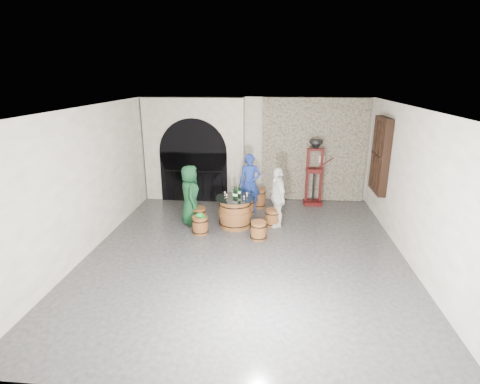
# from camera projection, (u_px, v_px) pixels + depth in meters

# --- Properties ---
(ground) EXTENTS (8.00, 8.00, 0.00)m
(ground) POSITION_uv_depth(u_px,v_px,m) (245.00, 253.00, 8.45)
(ground) COLOR #2A2A2C
(ground) RESTS_ON ground
(wall_back) EXTENTS (8.00, 0.00, 8.00)m
(wall_back) POSITION_uv_depth(u_px,v_px,m) (256.00, 149.00, 11.77)
(wall_back) COLOR silver
(wall_back) RESTS_ON ground
(wall_front) EXTENTS (8.00, 0.00, 8.00)m
(wall_front) POSITION_uv_depth(u_px,v_px,m) (218.00, 285.00, 4.17)
(wall_front) COLOR silver
(wall_front) RESTS_ON ground
(wall_left) EXTENTS (0.00, 8.00, 8.00)m
(wall_left) POSITION_uv_depth(u_px,v_px,m) (88.00, 181.00, 8.28)
(wall_left) COLOR silver
(wall_left) RESTS_ON ground
(wall_right) EXTENTS (0.00, 8.00, 8.00)m
(wall_right) POSITION_uv_depth(u_px,v_px,m) (416.00, 189.00, 7.66)
(wall_right) COLOR silver
(wall_right) RESTS_ON ground
(ceiling) EXTENTS (8.00, 8.00, 0.00)m
(ceiling) POSITION_uv_depth(u_px,v_px,m) (246.00, 108.00, 7.49)
(ceiling) COLOR beige
(ceiling) RESTS_ON wall_back
(stone_facing_panel) EXTENTS (3.20, 0.12, 3.18)m
(stone_facing_panel) POSITION_uv_depth(u_px,v_px,m) (314.00, 150.00, 11.55)
(stone_facing_panel) COLOR #9C947C
(stone_facing_panel) RESTS_ON ground
(arched_opening) EXTENTS (3.10, 0.60, 3.19)m
(arched_opening) POSITION_uv_depth(u_px,v_px,m) (195.00, 150.00, 11.69)
(arched_opening) COLOR silver
(arched_opening) RESTS_ON ground
(shuttered_window) EXTENTS (0.23, 1.10, 2.00)m
(shuttered_window) POSITION_uv_depth(u_px,v_px,m) (380.00, 155.00, 9.89)
(shuttered_window) COLOR black
(shuttered_window) RESTS_ON wall_right
(barrel_table) EXTENTS (1.04, 1.04, 0.80)m
(barrel_table) POSITION_uv_depth(u_px,v_px,m) (235.00, 212.00, 9.81)
(barrel_table) COLOR brown
(barrel_table) RESTS_ON ground
(barrel_stool_left) EXTENTS (0.41, 0.41, 0.45)m
(barrel_stool_left) POSITION_uv_depth(u_px,v_px,m) (199.00, 216.00, 10.03)
(barrel_stool_left) COLOR brown
(barrel_stool_left) RESTS_ON ground
(barrel_stool_far) EXTENTS (0.41, 0.41, 0.45)m
(barrel_stool_far) POSITION_uv_depth(u_px,v_px,m) (247.00, 206.00, 10.76)
(barrel_stool_far) COLOR brown
(barrel_stool_far) RESTS_ON ground
(barrel_stool_right) EXTENTS (0.41, 0.41, 0.45)m
(barrel_stool_right) POSITION_uv_depth(u_px,v_px,m) (273.00, 218.00, 9.90)
(barrel_stool_right) COLOR brown
(barrel_stool_right) RESTS_ON ground
(barrel_stool_near_right) EXTENTS (0.41, 0.41, 0.45)m
(barrel_stool_near_right) POSITION_uv_depth(u_px,v_px,m) (259.00, 230.00, 9.09)
(barrel_stool_near_right) COLOR brown
(barrel_stool_near_right) RESTS_ON ground
(barrel_stool_near_left) EXTENTS (0.41, 0.41, 0.45)m
(barrel_stool_near_left) POSITION_uv_depth(u_px,v_px,m) (200.00, 225.00, 9.40)
(barrel_stool_near_left) COLOR brown
(barrel_stool_near_left) RESTS_ON ground
(green_cap) EXTENTS (0.24, 0.19, 0.11)m
(green_cap) POSITION_uv_depth(u_px,v_px,m) (200.00, 215.00, 9.32)
(green_cap) COLOR #0D952D
(green_cap) RESTS_ON barrel_stool_near_left
(person_green) EXTENTS (0.71, 0.90, 1.60)m
(person_green) POSITION_uv_depth(u_px,v_px,m) (190.00, 195.00, 9.89)
(person_green) COLOR #113F20
(person_green) RESTS_ON ground
(person_blue) EXTENTS (0.64, 0.44, 1.71)m
(person_blue) POSITION_uv_depth(u_px,v_px,m) (250.00, 183.00, 10.76)
(person_blue) COLOR navy
(person_blue) RESTS_ON ground
(person_white) EXTENTS (0.66, 1.00, 1.58)m
(person_white) POSITION_uv_depth(u_px,v_px,m) (277.00, 197.00, 9.74)
(person_white) COLOR white
(person_white) RESTS_ON ground
(wine_bottle_left) EXTENTS (0.08, 0.08, 0.32)m
(wine_bottle_left) POSITION_uv_depth(u_px,v_px,m) (234.00, 193.00, 9.59)
(wine_bottle_left) COLOR black
(wine_bottle_left) RESTS_ON barrel_table
(wine_bottle_center) EXTENTS (0.08, 0.08, 0.32)m
(wine_bottle_center) POSITION_uv_depth(u_px,v_px,m) (236.00, 194.00, 9.57)
(wine_bottle_center) COLOR black
(wine_bottle_center) RESTS_ON barrel_table
(wine_bottle_right) EXTENTS (0.08, 0.08, 0.32)m
(wine_bottle_right) POSITION_uv_depth(u_px,v_px,m) (239.00, 191.00, 9.78)
(wine_bottle_right) COLOR black
(wine_bottle_right) RESTS_ON barrel_table
(tasting_glass_a) EXTENTS (0.05, 0.05, 0.10)m
(tasting_glass_a) POSITION_uv_depth(u_px,v_px,m) (227.00, 196.00, 9.67)
(tasting_glass_a) COLOR #C18125
(tasting_glass_a) RESTS_ON barrel_table
(tasting_glass_b) EXTENTS (0.05, 0.05, 0.10)m
(tasting_glass_b) POSITION_uv_depth(u_px,v_px,m) (247.00, 195.00, 9.77)
(tasting_glass_b) COLOR #C18125
(tasting_glass_b) RESTS_ON barrel_table
(tasting_glass_c) EXTENTS (0.05, 0.05, 0.10)m
(tasting_glass_c) POSITION_uv_depth(u_px,v_px,m) (233.00, 192.00, 9.96)
(tasting_glass_c) COLOR #C18125
(tasting_glass_c) RESTS_ON barrel_table
(tasting_glass_d) EXTENTS (0.05, 0.05, 0.10)m
(tasting_glass_d) POSITION_uv_depth(u_px,v_px,m) (247.00, 194.00, 9.81)
(tasting_glass_d) COLOR #C18125
(tasting_glass_d) RESTS_ON barrel_table
(tasting_glass_e) EXTENTS (0.05, 0.05, 0.10)m
(tasting_glass_e) POSITION_uv_depth(u_px,v_px,m) (244.00, 198.00, 9.53)
(tasting_glass_e) COLOR #C18125
(tasting_glass_e) RESTS_ON barrel_table
(tasting_glass_f) EXTENTS (0.05, 0.05, 0.10)m
(tasting_glass_f) POSITION_uv_depth(u_px,v_px,m) (225.00, 194.00, 9.85)
(tasting_glass_f) COLOR #C18125
(tasting_glass_f) RESTS_ON barrel_table
(side_barrel) EXTENTS (0.44, 0.44, 0.59)m
(side_barrel) POSITION_uv_depth(u_px,v_px,m) (259.00, 198.00, 11.25)
(side_barrel) COLOR brown
(side_barrel) RESTS_ON ground
(corking_press) EXTENTS (0.83, 0.47, 2.00)m
(corking_press) POSITION_uv_depth(u_px,v_px,m) (315.00, 168.00, 11.26)
(corking_press) COLOR #480E0C
(corking_press) RESTS_ON ground
(control_box) EXTENTS (0.18, 0.10, 0.22)m
(control_box) POSITION_uv_depth(u_px,v_px,m) (322.00, 159.00, 11.53)
(control_box) COLOR silver
(control_box) RESTS_ON wall_back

